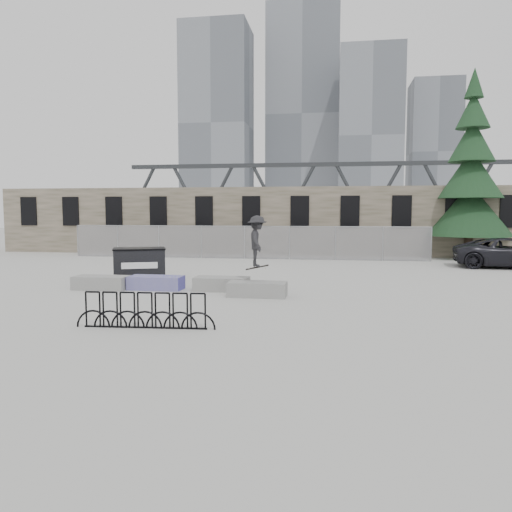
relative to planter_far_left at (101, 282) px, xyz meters
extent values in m
plane|color=#A7A7A2|center=(3.18, 0.15, -0.27)|extent=(120.00, 120.00, 0.00)
cube|color=brown|center=(3.18, 16.40, 1.98)|extent=(36.00, 2.50, 4.50)
cube|color=black|center=(-12.82, 15.13, 2.63)|extent=(1.20, 0.12, 2.00)
cube|color=black|center=(-9.62, 15.13, 2.63)|extent=(1.20, 0.12, 2.00)
cube|color=black|center=(-6.42, 15.13, 2.63)|extent=(1.20, 0.12, 2.00)
cube|color=black|center=(-3.22, 15.13, 2.63)|extent=(1.20, 0.12, 2.00)
cube|color=black|center=(-0.02, 15.13, 2.63)|extent=(1.20, 0.12, 2.00)
cube|color=black|center=(3.18, 15.13, 2.63)|extent=(1.20, 0.12, 2.00)
cube|color=black|center=(6.38, 15.13, 2.63)|extent=(1.20, 0.12, 2.00)
cube|color=black|center=(9.58, 15.13, 2.63)|extent=(1.20, 0.12, 2.00)
cube|color=black|center=(12.78, 15.13, 2.63)|extent=(1.20, 0.12, 2.00)
cube|color=black|center=(15.98, 15.13, 2.63)|extent=(1.20, 0.12, 2.00)
cube|color=black|center=(19.18, 15.13, 2.63)|extent=(1.20, 0.12, 2.00)
cylinder|color=gray|center=(-7.82, 12.65, 0.73)|extent=(0.06, 0.06, 2.00)
cylinder|color=gray|center=(-5.07, 12.65, 0.73)|extent=(0.06, 0.06, 2.00)
cylinder|color=gray|center=(-2.32, 12.65, 0.73)|extent=(0.06, 0.06, 2.00)
cylinder|color=gray|center=(0.43, 12.65, 0.73)|extent=(0.06, 0.06, 2.00)
cylinder|color=gray|center=(3.18, 12.65, 0.73)|extent=(0.06, 0.06, 2.00)
cylinder|color=gray|center=(5.93, 12.65, 0.73)|extent=(0.06, 0.06, 2.00)
cylinder|color=gray|center=(8.68, 12.65, 0.73)|extent=(0.06, 0.06, 2.00)
cylinder|color=gray|center=(11.43, 12.65, 0.73)|extent=(0.06, 0.06, 2.00)
cylinder|color=gray|center=(14.18, 12.65, 0.73)|extent=(0.06, 0.06, 2.00)
cube|color=#99999E|center=(3.18, 12.65, 0.73)|extent=(22.00, 0.02, 2.00)
cylinder|color=gray|center=(3.18, 12.65, 1.73)|extent=(22.00, 0.04, 0.04)
cube|color=gray|center=(0.00, 0.00, -0.02)|extent=(2.00, 0.90, 0.50)
cube|color=#2D471E|center=(0.00, 0.00, 0.17)|extent=(1.76, 0.66, 0.10)
cube|color=#3C36A2|center=(2.05, 0.31, -0.02)|extent=(2.00, 0.90, 0.50)
cube|color=#2D471E|center=(2.05, 0.31, 0.17)|extent=(1.76, 0.66, 0.10)
cube|color=gray|center=(4.54, 0.41, -0.02)|extent=(2.00, 0.90, 0.50)
cube|color=#2D471E|center=(4.54, 0.41, 0.17)|extent=(1.76, 0.66, 0.10)
cube|color=gray|center=(6.04, -0.62, -0.02)|extent=(2.00, 0.90, 0.50)
cube|color=#2D471E|center=(6.04, -0.62, 0.17)|extent=(1.76, 0.66, 0.10)
cube|color=black|center=(0.58, 2.35, 0.40)|extent=(2.37, 1.91, 1.34)
cube|color=black|center=(0.58, 2.35, 1.09)|extent=(2.44, 1.98, 0.06)
cube|color=white|center=(0.82, 1.75, 0.45)|extent=(1.35, 0.56, 0.26)
cube|color=black|center=(3.97, -5.66, -0.25)|extent=(3.15, 0.26, 0.04)
torus|color=black|center=(2.62, -5.75, 0.18)|extent=(0.89, 0.11, 0.89)
torus|color=black|center=(3.07, -5.72, 0.18)|extent=(0.89, 0.11, 0.89)
torus|color=black|center=(3.52, -5.69, 0.18)|extent=(0.89, 0.11, 0.89)
torus|color=black|center=(3.97, -5.66, 0.18)|extent=(0.89, 0.11, 0.89)
torus|color=black|center=(4.42, -5.64, 0.18)|extent=(0.89, 0.11, 0.89)
torus|color=black|center=(4.87, -5.61, 0.18)|extent=(0.89, 0.11, 0.89)
torus|color=black|center=(5.31, -5.58, 0.18)|extent=(0.89, 0.11, 0.89)
cylinder|color=#38281E|center=(16.79, 14.98, 0.99)|extent=(0.50, 0.50, 2.52)
cone|color=black|center=(16.79, 14.98, 2.73)|extent=(5.05, 5.05, 3.20)
cone|color=black|center=(16.79, 14.98, 4.93)|extent=(3.82, 3.82, 3.00)
cone|color=black|center=(16.79, 14.98, 6.93)|extent=(2.73, 2.73, 2.60)
cone|color=black|center=(16.79, 14.98, 8.73)|extent=(1.99, 1.99, 2.20)
cone|color=black|center=(16.79, 14.98, 10.33)|extent=(1.12, 1.12, 1.80)
cube|color=slate|center=(-16.82, 90.15, 20.73)|extent=(14.00, 12.00, 42.00)
cube|color=slate|center=(1.18, 100.15, 23.73)|extent=(16.00, 14.00, 48.00)
cube|color=slate|center=(15.18, 85.15, 16.73)|extent=(12.00, 12.00, 34.00)
cube|color=slate|center=(29.18, 95.15, 14.73)|extent=(10.00, 10.00, 30.00)
cube|color=#2D3033|center=(13.18, 55.15, 3.73)|extent=(70.00, 3.00, 1.20)
cube|color=#2D3033|center=(13.18, 55.15, 9.23)|extent=(70.00, 0.60, 0.60)
cube|color=gray|center=(-16.82, 55.15, 1.73)|extent=(2.00, 3.00, 4.00)
imported|color=black|center=(17.62, 9.91, 0.50)|extent=(5.79, 3.14, 1.54)
imported|color=#252427|center=(6.02, -0.57, 1.63)|extent=(0.89, 1.25, 1.75)
cube|color=black|center=(6.02, -0.57, 0.73)|extent=(0.81, 0.31, 0.18)
cylinder|color=beige|center=(5.74, -0.64, 0.68)|extent=(0.06, 0.03, 0.06)
cylinder|color=beige|center=(5.74, -0.50, 0.68)|extent=(0.06, 0.03, 0.06)
cylinder|color=beige|center=(6.30, -0.64, 0.68)|extent=(0.06, 0.03, 0.06)
cylinder|color=beige|center=(6.30, -0.50, 0.68)|extent=(0.06, 0.03, 0.06)
camera|label=1|loc=(8.64, -17.38, 2.67)|focal=35.00mm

